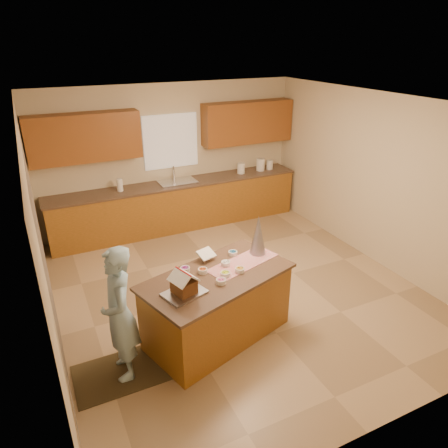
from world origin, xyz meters
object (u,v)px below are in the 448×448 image
at_px(island_base, 217,307).
at_px(gingerbread_house, 184,284).
at_px(tinsel_tree, 258,235).
at_px(boy, 120,314).

height_order(island_base, gingerbread_house, gingerbread_house).
bearing_deg(island_base, gingerbread_house, -174.81).
bearing_deg(tinsel_tree, boy, -168.27).
distance_m(island_base, boy, 1.25).
bearing_deg(boy, tinsel_tree, 105.34).
relative_size(boy, gingerbread_house, 4.64).
bearing_deg(island_base, tinsel_tree, 3.67).
bearing_deg(island_base, boy, 168.76).
height_order(island_base, boy, boy).
height_order(boy, gingerbread_house, boy).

